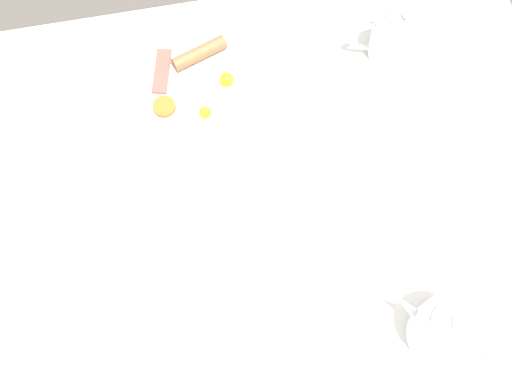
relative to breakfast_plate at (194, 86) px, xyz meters
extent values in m
plane|color=#4C4742|center=(0.25, 0.08, -0.76)|extent=(8.00, 8.00, 0.00)
cube|color=silver|center=(0.25, 0.08, -0.02)|extent=(0.92, 1.22, 0.03)
cylinder|color=brown|center=(-0.16, -0.48, -0.40)|extent=(0.04, 0.04, 0.72)
cylinder|color=brown|center=(-0.16, 0.64, -0.40)|extent=(0.04, 0.04, 0.72)
cylinder|color=white|center=(0.00, 0.00, 0.00)|extent=(0.27, 0.27, 0.01)
cylinder|color=white|center=(0.07, 0.01, 0.01)|extent=(0.07, 0.07, 0.00)
sphere|color=yellow|center=(0.07, 0.01, 0.01)|extent=(0.02, 0.02, 0.02)
cylinder|color=white|center=(0.01, 0.07, 0.01)|extent=(0.06, 0.06, 0.00)
sphere|color=yellow|center=(0.01, 0.07, 0.02)|extent=(0.03, 0.03, 0.03)
cylinder|color=brown|center=(-0.06, 0.02, 0.02)|extent=(0.06, 0.12, 0.03)
cube|color=#B74C42|center=(-0.04, -0.06, 0.01)|extent=(0.11, 0.05, 0.01)
cylinder|color=#D16023|center=(0.04, -0.06, 0.01)|extent=(0.05, 0.05, 0.01)
cylinder|color=white|center=(-0.01, 0.41, 0.04)|extent=(0.11, 0.11, 0.10)
cylinder|color=white|center=(-0.01, 0.41, 0.10)|extent=(0.08, 0.08, 0.01)
sphere|color=white|center=(-0.01, 0.41, 0.11)|extent=(0.02, 0.02, 0.02)
cone|color=white|center=(0.00, 0.49, 0.05)|extent=(0.03, 0.06, 0.05)
torus|color=white|center=(-0.02, 0.36, 0.04)|extent=(0.02, 0.08, 0.08)
cylinder|color=white|center=(0.56, 0.33, 0.04)|extent=(0.11, 0.11, 0.10)
cylinder|color=white|center=(0.56, 0.33, 0.10)|extent=(0.08, 0.08, 0.01)
sphere|color=white|center=(0.56, 0.33, 0.11)|extent=(0.02, 0.02, 0.02)
cone|color=white|center=(0.51, 0.28, 0.05)|extent=(0.05, 0.06, 0.05)
torus|color=white|center=(0.59, 0.38, 0.04)|extent=(0.06, 0.07, 0.08)
cylinder|color=white|center=(-0.09, -0.24, -0.01)|extent=(0.16, 0.16, 0.01)
cylinder|color=white|center=(-0.09, -0.24, 0.02)|extent=(0.09, 0.09, 0.05)
cylinder|color=tan|center=(-0.09, -0.24, 0.02)|extent=(0.08, 0.08, 0.04)
torus|color=white|center=(-0.12, -0.28, 0.02)|extent=(0.03, 0.04, 0.04)
cube|color=white|center=(0.29, 0.44, -0.01)|extent=(0.14, 0.15, 0.01)
cube|color=silver|center=(0.20, 0.28, -0.01)|extent=(0.10, 0.16, 0.00)
cube|color=silver|center=(0.17, -0.31, -0.01)|extent=(0.18, 0.10, 0.00)
cube|color=silver|center=(0.51, -0.27, -0.01)|extent=(0.12, 0.11, 0.00)
camera|label=1|loc=(0.63, 0.00, 1.03)|focal=42.00mm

